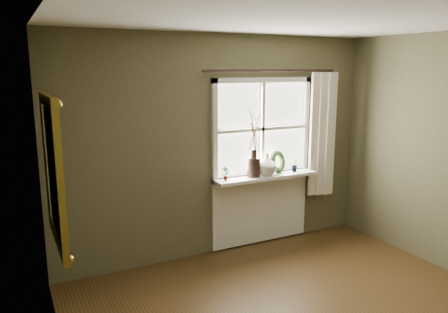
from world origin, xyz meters
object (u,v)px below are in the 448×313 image
object	(u,v)px
gilt_mirror	(52,171)
wreath	(277,164)
cream_vase	(267,164)
dark_jug	(254,167)

from	to	relation	value
gilt_mirror	wreath	bearing A→B (deg)	18.08
wreath	cream_vase	bearing A→B (deg)	168.32
dark_jug	wreath	xyz separation A→B (m)	(0.37, 0.04, -0.01)
wreath	gilt_mirror	distance (m)	2.88
cream_vase	gilt_mirror	size ratio (longest dim) A/B	0.23
dark_jug	cream_vase	xyz separation A→B (m)	(0.19, 0.00, 0.02)
dark_jug	cream_vase	size ratio (longest dim) A/B	0.88
cream_vase	gilt_mirror	xyz separation A→B (m)	(-2.52, -0.84, 0.37)
wreath	gilt_mirror	bearing A→B (deg)	174.24
dark_jug	gilt_mirror	bearing A→B (deg)	-160.13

